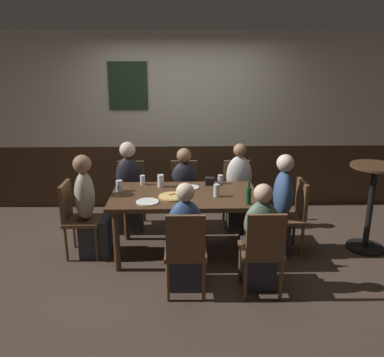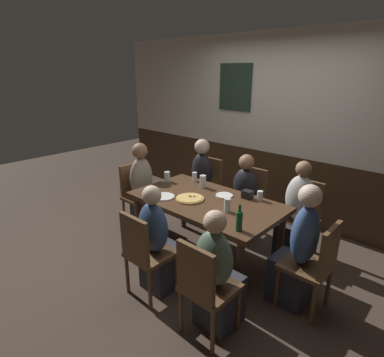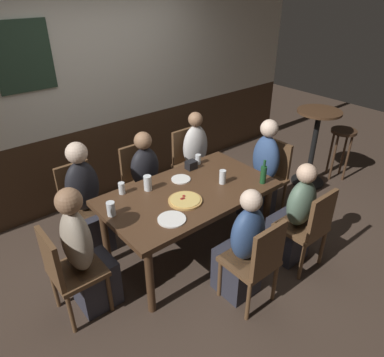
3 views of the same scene
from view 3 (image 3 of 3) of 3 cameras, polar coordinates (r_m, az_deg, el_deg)
name	(u,v)px [view 3 (image 3 of 3)]	position (r m, az deg, el deg)	size (l,w,h in m)	color
ground_plane	(189,251)	(3.87, -0.49, -11.42)	(12.00, 12.00, 0.00)	#423328
wall_back	(100,95)	(4.49, -14.39, 12.78)	(6.40, 0.13, 2.60)	#3D2819
dining_table	(189,198)	(3.47, -0.53, -3.16)	(1.67, 0.94, 0.74)	#472D1C
chair_mid_near	(256,260)	(3.07, 10.24, -12.62)	(0.40, 0.40, 0.88)	brown
chair_head_west	(68,270)	(3.11, -19.21, -13.55)	(0.40, 0.40, 0.88)	brown
chair_right_far	(189,160)	(4.55, -0.42, 2.96)	(0.40, 0.40, 0.88)	brown
chair_head_east	(270,173)	(4.34, 12.37, 0.79)	(0.40, 0.40, 0.88)	brown
chair_right_near	(309,225)	(3.56, 18.10, -7.10)	(0.40, 0.40, 0.88)	brown
chair_mid_far	(140,178)	(4.18, -8.22, 0.05)	(0.40, 0.40, 0.88)	brown
chair_left_far	(81,200)	(3.91, -17.30, -3.33)	(0.40, 0.40, 0.88)	brown
person_mid_near	(242,252)	(3.17, 7.93, -11.59)	(0.34, 0.37, 1.11)	#2D2D38
person_head_west	(86,259)	(3.13, -16.53, -12.23)	(0.37, 0.34, 1.20)	#2D2D38
person_right_far	(198,165)	(4.44, 0.90, 2.11)	(0.34, 0.37, 1.16)	#2D2D38
person_head_east	(261,177)	(4.22, 11.00, 0.24)	(0.37, 0.34, 1.19)	#2D2D38
person_right_near	(294,221)	(3.65, 15.89, -6.47)	(0.34, 0.37, 1.10)	#2D2D38
person_mid_far	(148,186)	(4.07, -6.95, -1.23)	(0.34, 0.37, 1.10)	#2D2D38
person_left_far	(87,206)	(3.78, -16.33, -4.21)	(0.34, 0.37, 1.19)	#2D2D38
pizza	(185,200)	(3.27, -1.10, -3.50)	(0.31, 0.31, 0.03)	tan
beer_glass_tall	(148,184)	(3.44, -7.07, -0.86)	(0.08, 0.08, 0.15)	silver
highball_clear	(223,178)	(3.54, 4.89, 0.13)	(0.07, 0.07, 0.14)	silver
tumbler_short	(122,189)	(3.43, -11.13, -1.63)	(0.06, 0.06, 0.12)	silver
pint_glass_pale	(198,160)	(3.91, 0.97, 3.03)	(0.06, 0.06, 0.11)	silver
pint_glass_stout	(111,209)	(3.15, -12.78, -4.83)	(0.07, 0.07, 0.13)	silver
beer_bottle_green	(263,174)	(3.58, 11.31, 0.69)	(0.06, 0.06, 0.25)	#194723
plate_white_large	(172,219)	(3.04, -3.24, -6.50)	(0.24, 0.24, 0.01)	white
plate_white_small	(181,179)	(3.61, -1.78, -0.11)	(0.20, 0.20, 0.01)	white
condiment_caddy	(191,165)	(3.80, -0.14, 2.18)	(0.11, 0.09, 0.09)	black
side_bar_table	(314,142)	(5.03, 18.89, 5.52)	(0.56, 0.56, 1.05)	black
bar_stool	(342,140)	(5.35, 22.79, 5.61)	(0.34, 0.34, 0.72)	#422B1C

